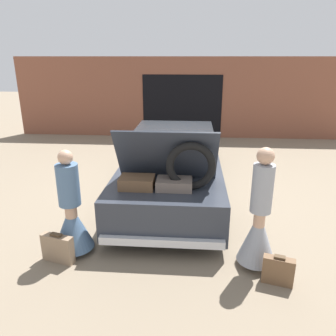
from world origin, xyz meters
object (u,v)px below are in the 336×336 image
Objects in this scene: suitcase_beside_right_person at (278,271)px; car at (173,163)px; person_right at (259,225)px; person_left at (72,217)px; suitcase_beside_left_person at (58,248)px.

car is at bearing 116.82° from suitcase_beside_right_person.
person_right is (1.33, -2.68, 0.02)m from car.
person_right is at bearing 119.51° from suitcase_beside_right_person.
suitcase_beside_right_person is at bearing 69.11° from person_left.
car is 3.00m from person_right.
person_right is at bearing -63.57° from car.
person_left is 2.68m from person_right.
person_left is at bearing 169.62° from suitcase_beside_right_person.
person_left is 3.20× the size of suitcase_beside_left_person.
person_right is (2.67, -0.15, 0.06)m from person_left.
suitcase_beside_left_person is at bearing 175.25° from suitcase_beside_right_person.
suitcase_beside_left_person is 1.20× the size of suitcase_beside_right_person.
person_right reaches higher than suitcase_beside_left_person.
suitcase_beside_right_person is (0.22, -0.38, -0.44)m from person_right.
suitcase_beside_left_person reaches higher than suitcase_beside_right_person.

